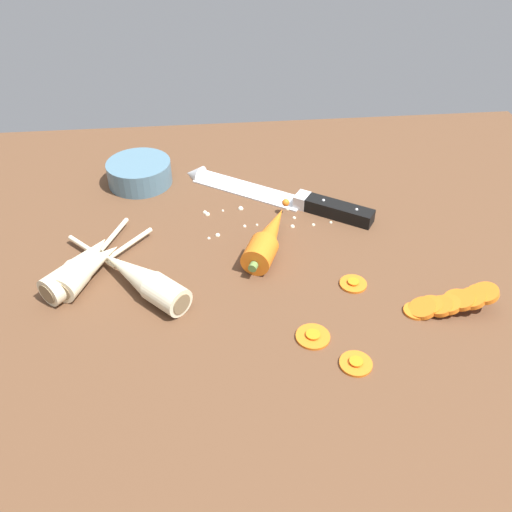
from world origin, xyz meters
TOP-DOWN VIEW (x-y plane):
  - ground_plane at (0.00, 0.00)cm, footprint 120.00×90.00cm
  - chefs_knife at (4.17, 15.56)cm, footprint 30.70×22.14cm
  - whole_carrot at (2.11, 1.41)cm, footprint 9.35×16.71cm
  - parsnip_front at (-23.82, -2.01)cm, footprint 9.08×17.91cm
  - parsnip_mid_left at (-23.68, -3.18)cm, footprint 14.22×15.86cm
  - parsnip_mid_right at (-15.83, -5.85)cm, footprint 18.40×18.70cm
  - carrot_slice_stack at (24.10, -13.84)cm, footprint 11.98×3.78cm
  - carrot_slice_stray_near at (5.56, -16.87)cm, footprint 4.26×4.26cm
  - carrot_slice_stray_mid at (9.79, -21.59)cm, footprint 3.89×3.89cm
  - carrot_slice_stray_far at (12.80, -7.75)cm, footprint 3.71×3.71cm
  - prep_bowl at (-17.90, 22.41)cm, footprint 11.00×11.00cm
  - mince_crumbs at (1.40, 9.58)cm, footprint 20.83×9.24cm

SIDE VIEW (x-z plane):
  - ground_plane at x=0.00cm, z-range -4.00..0.00cm
  - mince_crumbs at x=1.40cm, z-range -0.09..0.79cm
  - carrot_slice_stray_near at x=5.56cm, z-range 0.01..0.71cm
  - carrot_slice_stray_mid at x=9.79cm, z-range 0.01..0.71cm
  - carrot_slice_stray_far at x=12.80cm, z-range 0.01..0.71cm
  - chefs_knife at x=4.17cm, z-range -1.44..2.74cm
  - carrot_slice_stack at x=24.10cm, z-range -0.44..3.39cm
  - parsnip_mid_right at x=-15.83cm, z-range -0.02..3.98cm
  - parsnip_mid_left at x=-23.68cm, z-range -0.02..3.98cm
  - parsnip_front at x=-23.82cm, z-range -0.02..3.98cm
  - whole_carrot at x=2.11cm, z-range 0.00..4.20cm
  - prep_bowl at x=-17.90cm, z-range 0.15..4.15cm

